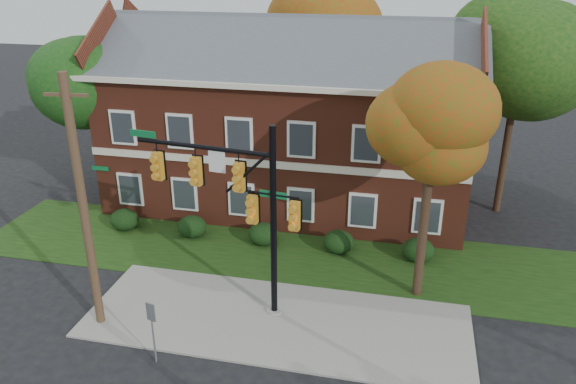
% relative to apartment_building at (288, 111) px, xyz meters
% --- Properties ---
extents(ground, '(120.00, 120.00, 0.00)m').
position_rel_apartment_building_xyz_m(ground, '(2.00, -11.95, -4.99)').
color(ground, black).
rests_on(ground, ground).
extents(sidewalk, '(14.00, 5.00, 0.08)m').
position_rel_apartment_building_xyz_m(sidewalk, '(2.00, -10.95, -4.95)').
color(sidewalk, gray).
rests_on(sidewalk, ground).
extents(grass_strip, '(30.00, 6.00, 0.04)m').
position_rel_apartment_building_xyz_m(grass_strip, '(2.00, -5.95, -4.97)').
color(grass_strip, '#193811').
rests_on(grass_strip, ground).
extents(apartment_building, '(18.80, 8.80, 9.74)m').
position_rel_apartment_building_xyz_m(apartment_building, '(0.00, 0.00, 0.00)').
color(apartment_building, maroon).
rests_on(apartment_building, ground).
extents(hedge_far_left, '(1.40, 1.26, 1.05)m').
position_rel_apartment_building_xyz_m(hedge_far_left, '(-7.00, -5.25, -4.46)').
color(hedge_far_left, black).
rests_on(hedge_far_left, ground).
extents(hedge_left, '(1.40, 1.26, 1.05)m').
position_rel_apartment_building_xyz_m(hedge_left, '(-3.50, -5.25, -4.46)').
color(hedge_left, black).
rests_on(hedge_left, ground).
extents(hedge_center, '(1.40, 1.26, 1.05)m').
position_rel_apartment_building_xyz_m(hedge_center, '(0.00, -5.25, -4.46)').
color(hedge_center, black).
rests_on(hedge_center, ground).
extents(hedge_right, '(1.40, 1.26, 1.05)m').
position_rel_apartment_building_xyz_m(hedge_right, '(3.50, -5.25, -4.46)').
color(hedge_right, black).
rests_on(hedge_right, ground).
extents(hedge_far_right, '(1.40, 1.26, 1.05)m').
position_rel_apartment_building_xyz_m(hedge_far_right, '(7.00, -5.25, -4.46)').
color(hedge_far_right, black).
rests_on(hedge_far_right, ground).
extents(tree_near_right, '(4.50, 4.25, 8.58)m').
position_rel_apartment_building_xyz_m(tree_near_right, '(7.22, -8.09, 1.68)').
color(tree_near_right, black).
rests_on(tree_near_right, ground).
extents(tree_left_rear, '(5.40, 5.10, 8.88)m').
position_rel_apartment_building_xyz_m(tree_left_rear, '(-9.73, -1.12, 1.69)').
color(tree_left_rear, black).
rests_on(tree_left_rear, ground).
extents(tree_right_rear, '(6.30, 5.95, 10.62)m').
position_rel_apartment_building_xyz_m(tree_right_rear, '(11.31, 0.86, 3.13)').
color(tree_right_rear, black).
rests_on(tree_right_rear, ground).
extents(tree_far_rear, '(6.84, 6.46, 11.52)m').
position_rel_apartment_building_xyz_m(tree_far_rear, '(1.34, 7.84, 3.86)').
color(tree_far_rear, black).
rests_on(tree_far_rear, ground).
extents(traffic_signal, '(6.51, 1.06, 7.31)m').
position_rel_apartment_building_xyz_m(traffic_signal, '(0.51, -10.28, -0.45)').
color(traffic_signal, gray).
rests_on(traffic_signal, ground).
extents(utility_pole, '(1.43, 0.33, 9.15)m').
position_rel_apartment_building_xyz_m(utility_pole, '(-4.25, -12.38, -0.34)').
color(utility_pole, '#4D3823').
rests_on(utility_pole, ground).
extents(sign_post, '(0.33, 0.12, 2.29)m').
position_rel_apartment_building_xyz_m(sign_post, '(-1.35, -13.95, -3.43)').
color(sign_post, slate).
rests_on(sign_post, ground).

